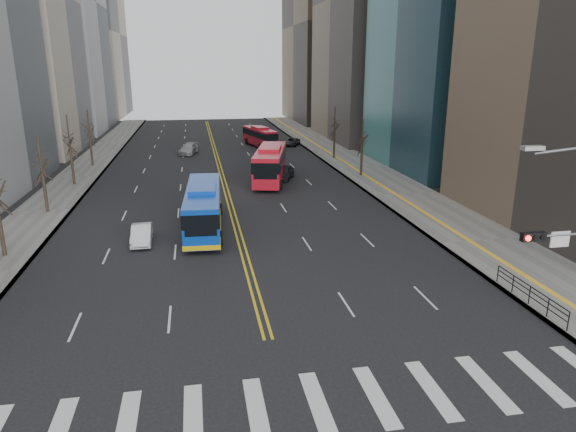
{
  "coord_description": "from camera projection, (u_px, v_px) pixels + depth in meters",
  "views": [
    {
      "loc": [
        -2.97,
        -16.44,
        12.5
      ],
      "look_at": [
        2.01,
        10.91,
        4.31
      ],
      "focal_mm": 32.0,
      "sensor_mm": 36.0,
      "label": 1
    }
  ],
  "objects": [
    {
      "name": "ground",
      "position": [
        287.0,
        406.0,
        19.56
      ],
      "size": [
        220.0,
        220.0,
        0.0
      ],
      "primitive_type": "plane",
      "color": "black"
    },
    {
      "name": "sidewalk_right",
      "position": [
        360.0,
        167.0,
        65.02
      ],
      "size": [
        7.0,
        130.0,
        0.15
      ],
      "primitive_type": "cube",
      "color": "slate",
      "rests_on": "ground"
    },
    {
      "name": "sidewalk_left",
      "position": [
        77.0,
        177.0,
        59.16
      ],
      "size": [
        5.0,
        130.0,
        0.15
      ],
      "primitive_type": "cube",
      "color": "slate",
      "rests_on": "ground"
    },
    {
      "name": "crosswalk",
      "position": [
        287.0,
        406.0,
        19.56
      ],
      "size": [
        26.7,
        4.0,
        0.01
      ],
      "color": "silver",
      "rests_on": "ground"
    },
    {
      "name": "centerline",
      "position": [
        217.0,
        158.0,
        71.46
      ],
      "size": [
        0.55,
        100.0,
        0.01
      ],
      "color": "gold",
      "rests_on": "ground"
    },
    {
      "name": "pedestrian_railing",
      "position": [
        530.0,
        292.0,
        27.45
      ],
      "size": [
        0.06,
        6.06,
        1.02
      ],
      "color": "black",
      "rests_on": "sidewalk_right"
    },
    {
      "name": "street_trees",
      "position": [
        151.0,
        147.0,
        49.55
      ],
      "size": [
        35.2,
        47.2,
        7.6
      ],
      "color": "black",
      "rests_on": "ground"
    },
    {
      "name": "blue_bus",
      "position": [
        203.0,
        206.0,
        40.27
      ],
      "size": [
        3.29,
        12.32,
        3.55
      ],
      "color": "#0B3DAD",
      "rests_on": "ground"
    },
    {
      "name": "red_bus_near",
      "position": [
        270.0,
        162.0,
        57.1
      ],
      "size": [
        5.6,
        12.63,
        3.87
      ],
      "color": "red",
      "rests_on": "ground"
    },
    {
      "name": "red_bus_far",
      "position": [
        260.0,
        135.0,
        81.4
      ],
      "size": [
        4.55,
        10.19,
        3.18
      ],
      "color": "red",
      "rests_on": "ground"
    },
    {
      "name": "car_white",
      "position": [
        142.0,
        234.0,
        37.38
      ],
      "size": [
        1.5,
        4.04,
        1.32
      ],
      "primitive_type": "imported",
      "rotation": [
        0.0,
        0.0,
        0.03
      ],
      "color": "silver",
      "rests_on": "ground"
    },
    {
      "name": "car_dark_mid",
      "position": [
        284.0,
        172.0,
        58.37
      ],
      "size": [
        3.4,
        4.89,
        1.55
      ],
      "primitive_type": "imported",
      "rotation": [
        0.0,
        0.0,
        -0.39
      ],
      "color": "black",
      "rests_on": "ground"
    },
    {
      "name": "car_silver",
      "position": [
        189.0,
        149.0,
        74.8
      ],
      "size": [
        3.31,
        5.42,
        1.47
      ],
      "primitive_type": "imported",
      "rotation": [
        0.0,
        0.0,
        -0.27
      ],
      "color": "#96969B",
      "rests_on": "ground"
    },
    {
      "name": "car_dark_far",
      "position": [
        292.0,
        142.0,
        82.88
      ],
      "size": [
        3.64,
        4.79,
        1.21
      ],
      "primitive_type": "imported",
      "rotation": [
        0.0,
        0.0,
        -0.43
      ],
      "color": "black",
      "rests_on": "ground"
    }
  ]
}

